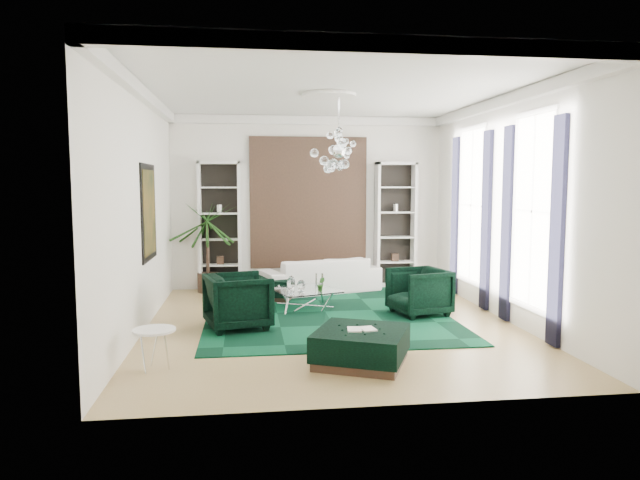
{
  "coord_description": "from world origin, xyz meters",
  "views": [
    {
      "loc": [
        -1.36,
        -9.15,
        2.33
      ],
      "look_at": [
        -0.12,
        0.5,
        1.36
      ],
      "focal_mm": 32.0,
      "sensor_mm": 36.0,
      "label": 1
    }
  ],
  "objects": [
    {
      "name": "wall_front",
      "position": [
        0.0,
        -3.51,
        1.9
      ],
      "size": [
        6.0,
        0.02,
        3.8
      ],
      "primitive_type": "cube",
      "color": "white",
      "rests_on": "ground"
    },
    {
      "name": "ceiling",
      "position": [
        0.0,
        0.0,
        3.81
      ],
      "size": [
        6.0,
        7.0,
        0.02
      ],
      "primitive_type": "cube",
      "color": "white",
      "rests_on": "ground"
    },
    {
      "name": "curtain_far_a",
      "position": [
        2.96,
        0.72,
        1.65
      ],
      "size": [
        0.07,
        0.3,
        3.25
      ],
      "primitive_type": "cube",
      "color": "black",
      "rests_on": "floor"
    },
    {
      "name": "table_plant",
      "position": [
        -0.04,
        0.99,
        0.5
      ],
      "size": [
        0.16,
        0.14,
        0.26
      ],
      "primitive_type": "imported",
      "rotation": [
        0.0,
        0.0,
        -0.14
      ],
      "color": "#1E4A17",
      "rests_on": "coffee_table"
    },
    {
      "name": "wall_back",
      "position": [
        0.0,
        3.51,
        1.9
      ],
      "size": [
        6.0,
        0.02,
        3.8
      ],
      "primitive_type": "cube",
      "color": "white",
      "rests_on": "ground"
    },
    {
      "name": "sofa",
      "position": [
        0.17,
        2.84,
        0.37
      ],
      "size": [
        2.71,
        1.69,
        0.74
      ],
      "primitive_type": "imported",
      "rotation": [
        0.0,
        0.0,
        3.44
      ],
      "color": "silver",
      "rests_on": "floor"
    },
    {
      "name": "wall_right",
      "position": [
        3.01,
        0.0,
        1.9
      ],
      "size": [
        0.02,
        7.0,
        3.8
      ],
      "primitive_type": "cube",
      "color": "white",
      "rests_on": "ground"
    },
    {
      "name": "curtain_near_b",
      "position": [
        2.96,
        -0.12,
        1.65
      ],
      "size": [
        0.07,
        0.3,
        3.25
      ],
      "primitive_type": "cube",
      "color": "black",
      "rests_on": "floor"
    },
    {
      "name": "shelving_left",
      "position": [
        -1.95,
        3.31,
        1.4
      ],
      "size": [
        0.9,
        0.38,
        2.8
      ],
      "primitive_type": null,
      "color": "white",
      "rests_on": "floor"
    },
    {
      "name": "book",
      "position": [
        0.09,
        -2.08,
        0.46
      ],
      "size": [
        0.37,
        0.25,
        0.03
      ],
      "primitive_type": "cube",
      "color": "white",
      "rests_on": "ottoman_front"
    },
    {
      "name": "painting",
      "position": [
        -2.97,
        0.6,
        1.85
      ],
      "size": [
        0.04,
        1.3,
        1.6
      ],
      "primitive_type": "cube",
      "color": "black",
      "rests_on": "wall_left"
    },
    {
      "name": "ottoman_front",
      "position": [
        0.09,
        -2.08,
        0.22
      ],
      "size": [
        1.47,
        1.47,
        0.45
      ],
      "primitive_type": "cube",
      "rotation": [
        0.0,
        0.0,
        -0.42
      ],
      "color": "black",
      "rests_on": "floor"
    },
    {
      "name": "floor",
      "position": [
        0.0,
        0.0,
        -0.01
      ],
      "size": [
        6.0,
        7.0,
        0.02
      ],
      "primitive_type": "cube",
      "color": "tan",
      "rests_on": "ground"
    },
    {
      "name": "window_near",
      "position": [
        2.99,
        -0.9,
        1.9
      ],
      "size": [
        0.03,
        1.1,
        2.9
      ],
      "primitive_type": "cube",
      "color": "white",
      "rests_on": "wall_right"
    },
    {
      "name": "wall_left",
      "position": [
        -3.01,
        0.0,
        1.9
      ],
      "size": [
        0.02,
        7.0,
        3.8
      ],
      "primitive_type": "cube",
      "color": "white",
      "rests_on": "ground"
    },
    {
      "name": "coffee_table",
      "position": [
        -0.31,
        1.22,
        0.19
      ],
      "size": [
        1.37,
        1.37,
        0.37
      ],
      "primitive_type": null,
      "rotation": [
        0.0,
        0.0,
        0.33
      ],
      "color": "white",
      "rests_on": "floor"
    },
    {
      "name": "curtain_far_b",
      "position": [
        2.96,
        2.28,
        1.65
      ],
      "size": [
        0.07,
        0.3,
        3.25
      ],
      "primitive_type": "cube",
      "color": "black",
      "rests_on": "floor"
    },
    {
      "name": "window_far",
      "position": [
        2.99,
        1.5,
        1.9
      ],
      "size": [
        0.03,
        1.1,
        2.9
      ],
      "primitive_type": "cube",
      "color": "white",
      "rests_on": "wall_right"
    },
    {
      "name": "side_table",
      "position": [
        -2.52,
        -2.0,
        0.25
      ],
      "size": [
        0.69,
        0.69,
        0.51
      ],
      "primitive_type": "cylinder",
      "rotation": [
        0.0,
        0.0,
        -0.38
      ],
      "color": "white",
      "rests_on": "floor"
    },
    {
      "name": "ceiling_medallion",
      "position": [
        0.0,
        0.3,
        3.77
      ],
      "size": [
        0.9,
        0.9,
        0.05
      ],
      "primitive_type": "cylinder",
      "color": "white",
      "rests_on": "ceiling"
    },
    {
      "name": "curtain_near_a",
      "position": [
        2.96,
        -1.68,
        1.65
      ],
      "size": [
        0.07,
        0.3,
        3.25
      ],
      "primitive_type": "cube",
      "color": "black",
      "rests_on": "floor"
    },
    {
      "name": "tapestry",
      "position": [
        0.0,
        3.46,
        1.9
      ],
      "size": [
        2.5,
        0.06,
        2.8
      ],
      "primitive_type": "cube",
      "color": "black",
      "rests_on": "wall_back"
    },
    {
      "name": "rug",
      "position": [
        0.02,
        0.89,
        0.01
      ],
      "size": [
        4.2,
        5.0,
        0.02
      ],
      "primitive_type": "cube",
      "color": "black",
      "rests_on": "floor"
    },
    {
      "name": "shelving_right",
      "position": [
        1.95,
        3.31,
        1.4
      ],
      "size": [
        0.9,
        0.38,
        2.8
      ],
      "primitive_type": null,
      "color": "white",
      "rests_on": "floor"
    },
    {
      "name": "ottoman_side",
      "position": [
        -0.89,
        2.3,
        0.21
      ],
      "size": [
        1.2,
        1.2,
        0.42
      ],
      "primitive_type": "cube",
      "rotation": [
        0.0,
        0.0,
        -0.32
      ],
      "color": "black",
      "rests_on": "floor"
    },
    {
      "name": "armchair_right",
      "position": [
        1.64,
        0.48,
        0.42
      ],
      "size": [
        1.11,
        1.09,
        0.84
      ],
      "primitive_type": "imported",
      "rotation": [
        0.0,
        0.0,
        -1.33
      ],
      "color": "black",
      "rests_on": "floor"
    },
    {
      "name": "crown_molding",
      "position": [
        0.0,
        0.0,
        3.7
      ],
      "size": [
        6.0,
        7.0,
        0.18
      ],
      "primitive_type": null,
      "color": "white",
      "rests_on": "ceiling"
    },
    {
      "name": "armchair_left",
      "position": [
        -1.52,
        -0.07,
        0.44
      ],
      "size": [
        1.18,
        1.16,
        0.89
      ],
      "primitive_type": "imported",
      "rotation": [
        0.0,
        0.0,
        1.82
      ],
      "color": "black",
      "rests_on": "floor"
    },
    {
      "name": "palm",
      "position": [
        -2.21,
        3.15,
        1.24
      ],
      "size": [
        1.88,
        1.88,
        2.48
      ],
      "primitive_type": null,
      "rotation": [
        0.0,
        0.0,
        -0.25
      ],
      "color": "#1E4A17",
      "rests_on": "floor"
    },
    {
      "name": "chandelier",
      "position": [
        0.15,
        0.21,
        2.85
      ],
      "size": [
        1.01,
        1.01,
        0.8
      ],
      "primitive_type": null,
      "rotation": [
        0.0,
        0.0,
        -0.15
      ],
      "color": "white",
      "rests_on": "ceiling"
    }
  ]
}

